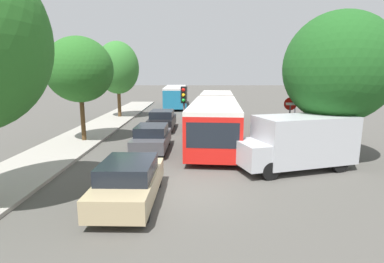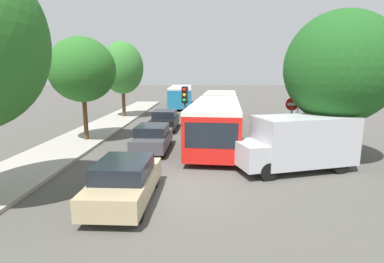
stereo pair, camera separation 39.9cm
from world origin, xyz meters
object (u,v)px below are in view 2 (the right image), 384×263
object	(u,v)px
direction_sign_post	(298,99)
tree_left_mid	(82,70)
city_bus_rear	(181,95)
white_van	(299,142)
tree_right_near	(339,71)
traffic_light	(185,103)
queued_car_graphite	(153,138)
no_entry_sign	(291,115)
queued_car_tan	(125,181)
tree_left_far	(122,68)
articulated_bus	(218,113)
queued_car_black	(165,120)

from	to	relation	value
direction_sign_post	tree_left_mid	distance (m)	13.12
city_bus_rear	white_van	world-z (taller)	city_bus_rear
white_van	tree_right_near	size ratio (longest dim) A/B	0.78
traffic_light	tree_left_mid	distance (m)	6.51
tree_left_mid	tree_right_near	bearing A→B (deg)	-15.79
tree_right_near	queued_car_graphite	bearing A→B (deg)	169.34
traffic_light	no_entry_sign	distance (m)	5.80
queued_car_tan	tree_right_near	world-z (taller)	tree_right_near
queued_car_tan	no_entry_sign	xyz separation A→B (m)	(7.33, 7.15, 1.16)
queued_car_tan	tree_right_near	bearing A→B (deg)	-59.06
queued_car_graphite	tree_left_far	world-z (taller)	tree_left_far
queued_car_graphite	tree_right_near	xyz separation A→B (m)	(8.78, -1.65, 3.50)
direction_sign_post	tree_right_near	world-z (taller)	tree_right_near
articulated_bus	tree_right_near	bearing A→B (deg)	42.67
white_van	no_entry_sign	bearing A→B (deg)	-118.09
queued_car_tan	tree_left_mid	world-z (taller)	tree_left_mid
traffic_light	tree_right_near	world-z (taller)	tree_right_near
articulated_bus	white_van	world-z (taller)	articulated_bus
no_entry_sign	tree_left_mid	xyz separation A→B (m)	(-11.85, 1.51, 2.42)
queued_car_black	traffic_light	world-z (taller)	traffic_light
articulated_bus	white_van	size ratio (longest dim) A/B	3.19
city_bus_rear	white_van	size ratio (longest dim) A/B	2.19
queued_car_graphite	tree_left_far	bearing A→B (deg)	21.97
tree_left_mid	tree_left_far	world-z (taller)	tree_left_far
direction_sign_post	tree_left_mid	size ratio (longest dim) A/B	0.58
articulated_bus	tree_left_mid	xyz separation A→B (m)	(-8.16, -2.84, 2.85)
tree_left_mid	traffic_light	bearing A→B (deg)	-13.57
traffic_light	tree_left_mid	xyz separation A→B (m)	(-6.09, 1.47, 1.80)
city_bus_rear	queued_car_tan	bearing A→B (deg)	178.21
no_entry_sign	tree_right_near	bearing A→B (deg)	30.72
tree_left_far	no_entry_sign	bearing A→B (deg)	-43.96
tree_right_near	direction_sign_post	bearing A→B (deg)	92.42
articulated_bus	queued_car_graphite	xyz separation A→B (m)	(-3.77, -4.91, -0.74)
queued_car_tan	queued_car_black	xyz separation A→B (m)	(-0.20, 12.82, 0.01)
queued_car_tan	queued_car_graphite	size ratio (longest dim) A/B	1.01
queued_car_graphite	tree_left_far	distance (m)	13.65
traffic_light	no_entry_sign	world-z (taller)	traffic_light
city_bus_rear	queued_car_tan	world-z (taller)	city_bus_rear
articulated_bus	no_entry_sign	distance (m)	5.73
no_entry_sign	tree_right_near	size ratio (longest dim) A/B	0.41
traffic_light	white_van	bearing A→B (deg)	63.75
queued_car_graphite	traffic_light	distance (m)	2.54
articulated_bus	tree_left_far	distance (m)	11.59
direction_sign_post	articulated_bus	bearing A→B (deg)	-15.49
city_bus_rear	queued_car_black	xyz separation A→B (m)	(-0.13, -16.19, -0.72)
tree_left_mid	articulated_bus	bearing A→B (deg)	19.22
queued_car_graphite	traffic_light	world-z (taller)	traffic_light
queued_car_graphite	queued_car_black	xyz separation A→B (m)	(-0.06, 6.23, 0.02)
no_entry_sign	tree_left_mid	size ratio (longest dim) A/B	0.46
traffic_light	tree_left_far	size ratio (longest dim) A/B	0.49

